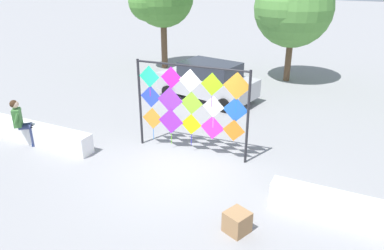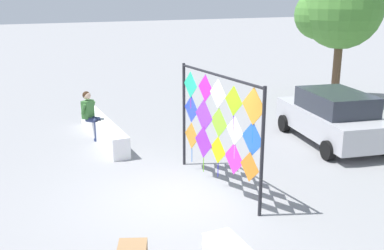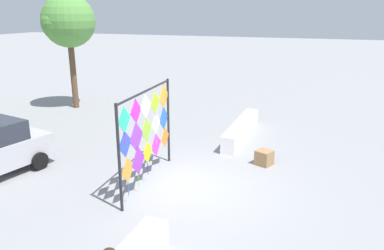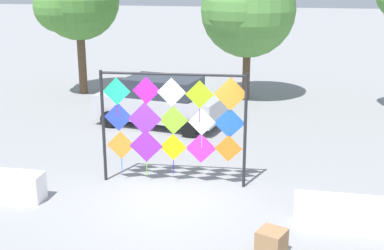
{
  "view_description": "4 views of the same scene",
  "coord_description": "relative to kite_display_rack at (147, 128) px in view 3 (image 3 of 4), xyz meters",
  "views": [
    {
      "loc": [
        3.97,
        -7.25,
        4.85
      ],
      "look_at": [
        0.37,
        0.26,
        1.28
      ],
      "focal_mm": 34.34,
      "sensor_mm": 36.0,
      "label": 1
    },
    {
      "loc": [
        8.31,
        -3.33,
        4.18
      ],
      "look_at": [
        -0.54,
        0.76,
        1.36
      ],
      "focal_mm": 43.16,
      "sensor_mm": 36.0,
      "label": 2
    },
    {
      "loc": [
        -8.37,
        -3.16,
        4.43
      ],
      "look_at": [
        0.27,
        0.06,
        1.63
      ],
      "focal_mm": 35.13,
      "sensor_mm": 36.0,
      "label": 3
    },
    {
      "loc": [
        2.37,
        -9.51,
        4.64
      ],
      "look_at": [
        0.4,
        0.83,
        1.51
      ],
      "focal_mm": 48.72,
      "sensor_mm": 36.0,
      "label": 4
    }
  ],
  "objects": [
    {
      "name": "ground",
      "position": [
        0.09,
        -1.17,
        -1.54
      ],
      "size": [
        120.0,
        120.0,
        0.0
      ],
      "primitive_type": "plane",
      "color": "gray"
    },
    {
      "name": "plaza_ledge_right",
      "position": [
        4.62,
        -1.45,
        -1.25
      ],
      "size": [
        3.91,
        0.47,
        0.59
      ],
      "primitive_type": "cube",
      "color": "white",
      "rests_on": "ground"
    },
    {
      "name": "kite_display_rack",
      "position": [
        0.0,
        0.0,
        0.0
      ],
      "size": [
        3.22,
        0.27,
        2.56
      ],
      "color": "#232328",
      "rests_on": "ground"
    },
    {
      "name": "cardboard_box_large",
      "position": [
        2.31,
        -2.7,
        -1.32
      ],
      "size": [
        0.57,
        0.58,
        0.45
      ],
      "primitive_type": "cube",
      "rotation": [
        0.0,
        0.0,
        -0.4
      ],
      "color": "#9E754C",
      "rests_on": "ground"
    },
    {
      "name": "tree_far_right",
      "position": [
        6.1,
        7.1,
        2.46
      ],
      "size": [
        2.42,
        2.39,
        5.22
      ],
      "color": "brown",
      "rests_on": "ground"
    }
  ]
}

